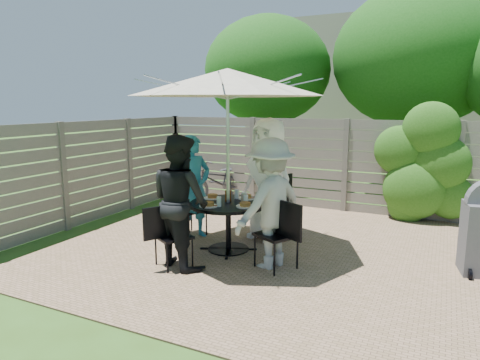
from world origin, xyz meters
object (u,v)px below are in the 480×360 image
at_px(plate_left, 213,197).
at_px(bicycle, 219,180).
at_px(person_left, 194,188).
at_px(person_back, 268,180).
at_px(person_right, 270,204).
at_px(glass_right, 246,200).
at_px(plate_back, 246,197).
at_px(syrup_jug, 228,196).
at_px(coffee_cup, 244,197).
at_px(patio_table, 228,217).
at_px(person_front, 180,201).
at_px(plate_right, 245,205).
at_px(glass_back, 237,194).
at_px(chair_back, 274,219).
at_px(plate_front, 209,205).
at_px(chair_front, 173,249).
at_px(glass_front, 219,202).
at_px(chair_left, 190,220).
at_px(chair_right, 277,249).
at_px(umbrella, 228,82).

distance_m(plate_left, bicycle, 2.85).
distance_m(person_left, bicycle, 2.53).
distance_m(person_back, person_right, 1.18).
bearing_deg(bicycle, glass_right, -37.65).
xyz_separation_m(plate_back, syrup_jug, (-0.17, -0.27, 0.06)).
bearing_deg(syrup_jug, coffee_cup, 24.88).
height_order(patio_table, person_front, person_front).
bearing_deg(plate_right, person_right, -21.85).
distance_m(glass_back, syrup_jug, 0.21).
bearing_deg(person_left, syrup_jug, -86.28).
bearing_deg(syrup_jug, person_right, -25.07).
bearing_deg(plate_right, chair_back, 88.64).
xyz_separation_m(person_front, plate_front, (0.17, 0.44, -0.12)).
distance_m(chair_front, glass_right, 1.23).
distance_m(plate_front, plate_right, 0.51).
bearing_deg(person_back, patio_table, -90.00).
distance_m(person_front, glass_front, 0.59).
height_order(person_front, glass_back, person_front).
bearing_deg(glass_front, coffee_cup, 68.73).
distance_m(chair_left, glass_right, 1.34).
distance_m(plate_back, plate_front, 0.72).
bearing_deg(patio_table, chair_right, -21.95).
bearing_deg(plate_right, plate_front, -156.85).
xyz_separation_m(person_back, person_left, (-1.08, -0.46, -0.14)).
relative_size(person_left, plate_back, 6.39).
distance_m(chair_back, plate_right, 1.13).
distance_m(plate_back, glass_right, 0.37).
bearing_deg(person_back, syrup_jug, -94.40).
bearing_deg(syrup_jug, chair_back, 64.48).
bearing_deg(umbrella, plate_back, 68.15).
xyz_separation_m(patio_table, person_right, (0.77, -0.31, 0.35)).
height_order(chair_left, plate_back, chair_left).
xyz_separation_m(glass_right, coffee_cup, (-0.11, 0.17, -0.01)).
bearing_deg(chair_back, umbrella, -4.17).
bearing_deg(plate_left, person_right, -21.85).
xyz_separation_m(chair_back, plate_front, (-0.49, -1.23, 0.46)).
xyz_separation_m(patio_table, chair_right, (0.90, -0.36, -0.23)).
distance_m(person_right, plate_front, 0.91).
xyz_separation_m(plate_front, plate_right, (0.47, 0.20, 0.00)).
bearing_deg(syrup_jug, plate_left, 167.61).
xyz_separation_m(plate_back, plate_left, (-0.47, -0.20, 0.00)).
distance_m(chair_back, chair_right, 1.37).
distance_m(plate_left, glass_right, 0.63).
relative_size(patio_table, person_back, 0.75).
relative_size(umbrella, chair_back, 3.51).
relative_size(person_back, plate_back, 7.43).
relative_size(chair_left, plate_back, 3.43).
bearing_deg(plate_left, chair_back, 47.79).
xyz_separation_m(umbrella, glass_right, (0.28, 0.00, -1.62)).
relative_size(plate_back, glass_back, 1.86).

